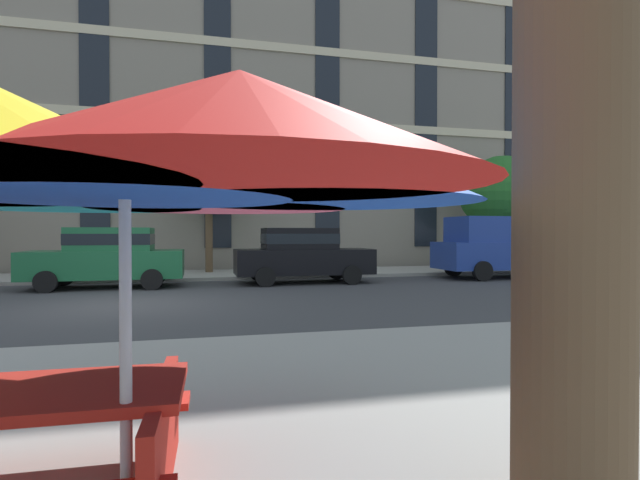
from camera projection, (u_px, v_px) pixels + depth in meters
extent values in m
plane|color=#38383A|center=(125.00, 305.00, 10.84)|extent=(120.00, 120.00, 0.00)
cube|color=#9E998E|center=(154.00, 276.00, 17.43)|extent=(56.00, 3.60, 0.12)
cube|color=gray|center=(168.00, 112.00, 25.28)|extent=(47.42, 12.00, 16.00)
cube|color=beige|center=(158.00, 194.00, 19.48)|extent=(46.47, 0.08, 0.36)
cube|color=beige|center=(158.00, 115.00, 19.44)|extent=(46.47, 0.08, 0.36)
cube|color=beige|center=(158.00, 36.00, 19.39)|extent=(46.47, 0.08, 0.36)
cube|color=black|center=(94.00, 61.00, 18.85)|extent=(1.10, 0.06, 14.80)
cube|color=black|center=(218.00, 70.00, 19.99)|extent=(1.10, 0.06, 14.80)
cube|color=black|center=(327.00, 79.00, 21.14)|extent=(1.10, 0.06, 14.80)
cube|color=black|center=(426.00, 87.00, 22.29)|extent=(1.10, 0.06, 14.80)
cube|color=black|center=(515.00, 94.00, 23.43)|extent=(1.10, 0.06, 14.80)
cube|color=black|center=(596.00, 101.00, 24.58)|extent=(1.10, 0.06, 14.80)
cube|color=#195933|center=(106.00, 264.00, 14.16)|extent=(4.40, 1.76, 0.80)
cube|color=#195933|center=(111.00, 239.00, 14.19)|extent=(2.30, 1.55, 0.68)
cube|color=black|center=(111.00, 239.00, 14.19)|extent=(2.32, 1.57, 0.32)
cylinder|color=black|center=(46.00, 282.00, 12.98)|extent=(0.60, 0.22, 0.60)
cylinder|color=black|center=(64.00, 276.00, 14.69)|extent=(0.60, 0.22, 0.60)
cylinder|color=black|center=(152.00, 279.00, 13.64)|extent=(0.60, 0.22, 0.60)
cylinder|color=black|center=(157.00, 274.00, 15.35)|extent=(0.60, 0.22, 0.60)
cube|color=black|center=(304.00, 261.00, 15.60)|extent=(4.40, 1.76, 0.80)
cube|color=black|center=(299.00, 239.00, 15.56)|extent=(2.30, 1.55, 0.68)
cube|color=black|center=(299.00, 239.00, 15.56)|extent=(2.32, 1.57, 0.32)
cylinder|color=black|center=(336.00, 271.00, 16.79)|extent=(0.60, 0.22, 0.60)
cylinder|color=black|center=(352.00, 275.00, 15.09)|extent=(0.60, 0.22, 0.60)
cylinder|color=black|center=(258.00, 272.00, 16.13)|extent=(0.60, 0.22, 0.60)
cylinder|color=black|center=(265.00, 277.00, 14.43)|extent=(0.60, 0.22, 0.60)
cube|color=navy|center=(506.00, 255.00, 17.42)|extent=(5.10, 1.90, 0.96)
cube|color=navy|center=(479.00, 229.00, 17.14)|extent=(1.90, 1.75, 0.90)
cube|color=navy|center=(564.00, 237.00, 18.01)|extent=(0.16, 1.75, 0.36)
cylinder|color=black|center=(527.00, 266.00, 18.73)|extent=(0.68, 0.22, 0.68)
cylinder|color=black|center=(562.00, 269.00, 16.89)|extent=(0.68, 0.22, 0.68)
cylinder|color=black|center=(454.00, 267.00, 17.97)|extent=(0.68, 0.22, 0.68)
cylinder|color=black|center=(482.00, 271.00, 16.13)|extent=(0.68, 0.22, 0.68)
cylinder|color=black|center=(613.00, 265.00, 19.64)|extent=(0.60, 0.22, 0.60)
cylinder|color=brown|center=(209.00, 239.00, 18.47)|extent=(0.28, 0.28, 2.81)
sphere|color=#2D702D|center=(201.00, 187.00, 18.52)|extent=(1.78, 1.78, 1.78)
sphere|color=#2D702D|center=(216.00, 181.00, 18.23)|extent=(2.45, 2.45, 2.45)
sphere|color=#2D702D|center=(206.00, 170.00, 18.71)|extent=(2.46, 2.46, 2.46)
sphere|color=#2D702D|center=(203.00, 175.00, 18.57)|extent=(2.23, 2.23, 2.23)
cylinder|color=#4C3823|center=(495.00, 246.00, 20.64)|extent=(0.28, 0.28, 2.16)
sphere|color=#236023|center=(501.00, 194.00, 20.64)|extent=(3.28, 3.28, 3.28)
sphere|color=#236023|center=(492.00, 195.00, 20.68)|extent=(2.22, 2.22, 2.22)
sphere|color=#236023|center=(493.00, 194.00, 20.41)|extent=(2.82, 2.82, 2.82)
cylinder|color=silver|center=(126.00, 338.00, 2.40)|extent=(0.06, 0.06, 2.19)
cone|color=blue|center=(319.00, 166.00, 2.63)|extent=(1.75, 1.75, 0.40)
cone|color=#E5668C|center=(220.00, 180.00, 3.35)|extent=(1.75, 1.75, 0.40)
cone|color=#199EB2|center=(63.00, 176.00, 3.11)|extent=(1.75, 1.75, 0.40)
cone|color=red|center=(240.00, 128.00, 1.67)|extent=(1.75, 1.75, 0.40)
cone|color=blue|center=(125.00, 151.00, 2.39)|extent=(1.68, 1.68, 0.48)
cube|color=red|center=(10.00, 397.00, 2.58)|extent=(1.82, 0.85, 0.06)
cube|color=red|center=(49.00, 410.00, 3.19)|extent=(1.81, 0.33, 0.05)
cube|color=red|center=(162.00, 451.00, 2.75)|extent=(0.12, 1.40, 0.74)
cylinder|color=brown|center=(573.00, 163.00, 2.48)|extent=(0.59, 0.59, 3.96)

